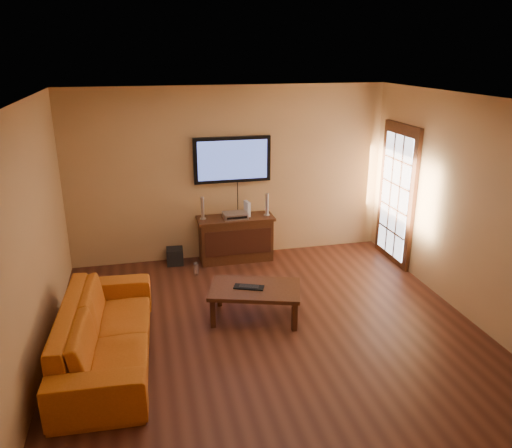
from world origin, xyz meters
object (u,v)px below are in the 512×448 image
object	(u,v)px
media_console	(236,238)
coffee_table	(255,291)
sofa	(105,322)
speaker_right	(267,205)
av_receiver	(235,215)
subwoofer	(175,256)
keyboard	(249,287)
television	(232,160)
bottle	(196,269)
game_console	(247,209)
speaker_left	(203,209)

from	to	relation	value
media_console	coffee_table	world-z (taller)	media_console
coffee_table	sofa	xyz separation A→B (m)	(-1.76, -0.49, 0.08)
speaker_right	av_receiver	world-z (taller)	speaker_right
sofa	subwoofer	distance (m)	2.59
coffee_table	keyboard	size ratio (longest dim) A/B	3.18
coffee_table	television	bearing A→B (deg)	86.59
av_receiver	bottle	xyz separation A→B (m)	(-0.68, -0.41, -0.66)
media_console	av_receiver	size ratio (longest dim) A/B	3.23
av_receiver	subwoofer	size ratio (longest dim) A/B	1.46
subwoofer	bottle	size ratio (longest dim) A/B	1.23
television	keyboard	size ratio (longest dim) A/B	3.05
sofa	bottle	bearing A→B (deg)	-28.78
television	speaker_right	bearing A→B (deg)	-21.50
television	game_console	world-z (taller)	television
media_console	television	world-z (taller)	television
speaker_right	av_receiver	size ratio (longest dim) A/B	0.96
speaker_right	game_console	bearing A→B (deg)	171.87
coffee_table	av_receiver	distance (m)	1.88
sofa	speaker_left	distance (m)	2.79
av_receiver	coffee_table	bearing A→B (deg)	-95.30
media_console	speaker_right	size ratio (longest dim) A/B	3.37
media_console	subwoofer	world-z (taller)	media_console
television	keyboard	bearing A→B (deg)	-95.54
speaker_left	game_console	world-z (taller)	speaker_left
media_console	keyboard	xyz separation A→B (m)	(-0.20, -1.85, 0.07)
speaker_left	subwoofer	world-z (taller)	speaker_left
game_console	subwoofer	size ratio (longest dim) A/B	0.92
av_receiver	keyboard	distance (m)	1.87
bottle	speaker_left	bearing A→B (deg)	68.05
game_console	bottle	distance (m)	1.24
coffee_table	speaker_left	distance (m)	2.00
sofa	av_receiver	size ratio (longest dim) A/B	6.17
av_receiver	game_console	world-z (taller)	game_console
media_console	keyboard	size ratio (longest dim) A/B	3.04
speaker_right	subwoofer	bearing A→B (deg)	177.82
speaker_right	keyboard	distance (m)	2.02
coffee_table	game_console	size ratio (longest dim) A/B	5.31
sofa	av_receiver	world-z (taller)	sofa
media_console	keyboard	world-z (taller)	media_console
speaker_right	television	bearing A→B (deg)	158.50
sofa	keyboard	bearing A→B (deg)	-70.38
sofa	speaker_right	size ratio (longest dim) A/B	6.44
television	subwoofer	xyz separation A→B (m)	(-0.97, -0.14, -1.46)
keyboard	bottle	bearing A→B (deg)	109.26
speaker_left	speaker_right	bearing A→B (deg)	-2.58
sofa	media_console	bearing A→B (deg)	-35.72
media_console	game_console	size ratio (longest dim) A/B	5.08
television	media_console	bearing A→B (deg)	-90.00
coffee_table	speaker_left	xyz separation A→B (m)	(-0.38, 1.90, 0.51)
coffee_table	keyboard	bearing A→B (deg)	170.42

